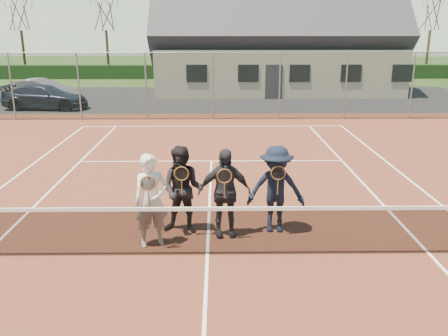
# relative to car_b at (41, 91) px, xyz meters

# --- Properties ---
(ground) EXTENTS (220.00, 220.00, 0.00)m
(ground) POSITION_rel_car_b_xyz_m (9.55, 1.56, -0.68)
(ground) COLOR #2B491A
(ground) RESTS_ON ground
(court_surface) EXTENTS (30.00, 30.00, 0.02)m
(court_surface) POSITION_rel_car_b_xyz_m (9.55, -18.44, -0.67)
(court_surface) COLOR #562819
(court_surface) RESTS_ON ground
(tarmac_carpark) EXTENTS (40.00, 12.00, 0.01)m
(tarmac_carpark) POSITION_rel_car_b_xyz_m (5.55, 1.56, -0.67)
(tarmac_carpark) COLOR black
(tarmac_carpark) RESTS_ON ground
(hedge_row) EXTENTS (40.00, 1.20, 1.10)m
(hedge_row) POSITION_rel_car_b_xyz_m (9.55, 13.56, -0.13)
(hedge_row) COLOR black
(hedge_row) RESTS_ON ground
(hill_west) EXTENTS (110.00, 110.00, 18.00)m
(hill_west) POSITION_rel_car_b_xyz_m (-15.45, 76.56, 8.32)
(hill_west) COLOR #526259
(hill_west) RESTS_ON ground
(car_b) EXTENTS (4.27, 1.95, 1.36)m
(car_b) POSITION_rel_car_b_xyz_m (0.00, 0.00, 0.00)
(car_b) COLOR gray
(car_b) RESTS_ON ground
(car_c) EXTENTS (4.44, 2.10, 1.25)m
(car_c) POSITION_rel_car_b_xyz_m (0.89, -1.87, -0.05)
(car_c) COLOR #192232
(car_c) RESTS_ON ground
(court_markings) EXTENTS (11.03, 23.83, 0.01)m
(court_markings) POSITION_rel_car_b_xyz_m (9.55, -18.44, -0.65)
(court_markings) COLOR white
(court_markings) RESTS_ON court_surface
(tennis_net) EXTENTS (11.68, 0.08, 1.10)m
(tennis_net) POSITION_rel_car_b_xyz_m (9.55, -18.44, -0.14)
(tennis_net) COLOR slate
(tennis_net) RESTS_ON ground
(perimeter_fence) EXTENTS (30.07, 0.07, 3.02)m
(perimeter_fence) POSITION_rel_car_b_xyz_m (9.55, -4.94, 0.85)
(perimeter_fence) COLOR slate
(perimeter_fence) RESTS_ON ground
(clubhouse) EXTENTS (15.60, 8.20, 7.70)m
(clubhouse) POSITION_rel_car_b_xyz_m (13.55, 5.55, 3.31)
(clubhouse) COLOR beige
(clubhouse) RESTS_ON ground
(tree_a) EXTENTS (3.20, 3.20, 7.77)m
(tree_a) POSITION_rel_car_b_xyz_m (-6.45, 14.56, 5.11)
(tree_a) COLOR #362013
(tree_a) RESTS_ON ground
(tree_b) EXTENTS (3.20, 3.20, 7.77)m
(tree_b) POSITION_rel_car_b_xyz_m (0.55, 14.56, 5.11)
(tree_b) COLOR #392215
(tree_b) RESTS_ON ground
(tree_c) EXTENTS (3.20, 3.20, 7.77)m
(tree_c) POSITION_rel_car_b_xyz_m (11.55, 14.56, 5.11)
(tree_c) COLOR #382414
(tree_c) RESTS_ON ground
(tree_d) EXTENTS (3.20, 3.20, 7.77)m
(tree_d) POSITION_rel_car_b_xyz_m (21.55, 14.56, 5.11)
(tree_d) COLOR #3D2816
(tree_d) RESTS_ON ground
(tree_e) EXTENTS (3.20, 3.20, 7.77)m
(tree_e) POSITION_rel_car_b_xyz_m (27.55, 14.56, 5.11)
(tree_e) COLOR #3D2A16
(tree_e) RESTS_ON ground
(player_a) EXTENTS (0.77, 0.63, 1.80)m
(player_a) POSITION_rel_car_b_xyz_m (8.49, -17.98, 0.24)
(player_a) COLOR silver
(player_a) RESTS_ON court_surface
(player_b) EXTENTS (0.99, 0.84, 1.80)m
(player_b) POSITION_rel_car_b_xyz_m (9.05, -17.38, 0.24)
(player_b) COLOR black
(player_b) RESTS_ON court_surface
(player_c) EXTENTS (1.09, 0.55, 1.80)m
(player_c) POSITION_rel_car_b_xyz_m (9.88, -17.55, 0.24)
(player_c) COLOR #222327
(player_c) RESTS_ON court_surface
(player_d) EXTENTS (1.21, 0.75, 1.80)m
(player_d) POSITION_rel_car_b_xyz_m (10.92, -17.36, 0.24)
(player_d) COLOR black
(player_d) RESTS_ON court_surface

